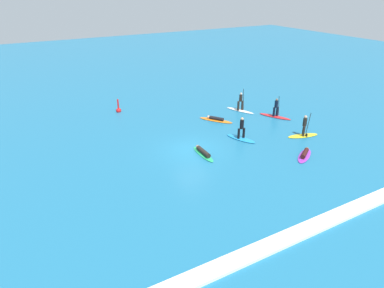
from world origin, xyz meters
name	(u,v)px	position (x,y,z in m)	size (l,w,h in m)	color
ground_plane	(192,150)	(0.00, 0.00, 0.00)	(120.00, 120.00, 0.00)	#1E6B93
surfer_on_green_board	(203,153)	(0.33, -1.04, 0.17)	(0.69, 2.76, 0.43)	#23B266
surfer_on_red_board	(275,113)	(10.08, 2.27, 0.41)	(1.91, 3.00, 2.01)	red
surfer_on_yellow_board	(304,131)	(9.08, -2.18, 0.45)	(2.74, 1.37, 2.14)	yellow
surfer_on_blue_board	(241,134)	(4.35, -0.19, 0.42)	(1.60, 2.64, 1.84)	#1E8CD1
surfer_on_white_board	(240,106)	(8.27, 5.20, 0.47)	(1.65, 2.94, 2.19)	white
surfer_on_purple_board	(305,154)	(6.55, -4.81, 0.14)	(2.56, 2.00, 0.41)	purple
surfer_on_orange_board	(216,119)	(4.81, 4.18, 0.12)	(2.36, 3.00, 0.37)	orange
marker_buoy	(119,110)	(-2.06, 10.69, 0.22)	(0.49, 0.49, 1.38)	red
wave_crest	(299,233)	(0.00, -10.82, 0.09)	(17.40, 0.90, 0.18)	white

